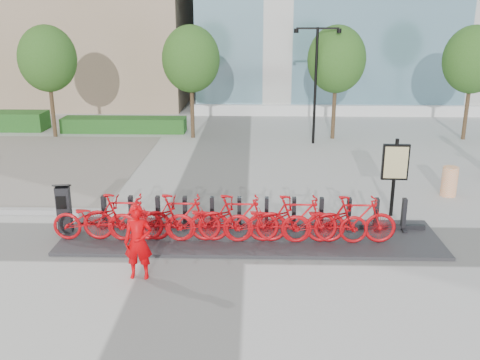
{
  "coord_description": "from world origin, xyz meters",
  "views": [
    {
      "loc": [
        1.39,
        -12.37,
        5.52
      ],
      "look_at": [
        1.0,
        1.5,
        1.2
      ],
      "focal_mm": 40.0,
      "sensor_mm": 36.0,
      "label": 1
    }
  ],
  "objects_px": {
    "bike_0": "(94,219)",
    "construction_barrel": "(449,181)",
    "kiosk": "(64,208)",
    "map_sign": "(395,165)",
    "worker_red": "(138,242)"
  },
  "relations": [
    {
      "from": "map_sign",
      "to": "kiosk",
      "type": "bearing_deg",
      "value": -167.7
    },
    {
      "from": "worker_red",
      "to": "construction_barrel",
      "type": "relative_size",
      "value": 1.78
    },
    {
      "from": "construction_barrel",
      "to": "kiosk",
      "type": "bearing_deg",
      "value": -162.78
    },
    {
      "from": "kiosk",
      "to": "worker_red",
      "type": "bearing_deg",
      "value": -52.17
    },
    {
      "from": "bike_0",
      "to": "map_sign",
      "type": "xyz_separation_m",
      "value": [
        7.91,
        2.11,
        0.86
      ]
    },
    {
      "from": "bike_0",
      "to": "construction_barrel",
      "type": "bearing_deg",
      "value": -68.84
    },
    {
      "from": "bike_0",
      "to": "kiosk",
      "type": "bearing_deg",
      "value": 61.8
    },
    {
      "from": "worker_red",
      "to": "kiosk",
      "type": "bearing_deg",
      "value": 136.41
    },
    {
      "from": "kiosk",
      "to": "map_sign",
      "type": "relative_size",
      "value": 0.6
    },
    {
      "from": "bike_0",
      "to": "map_sign",
      "type": "bearing_deg",
      "value": -75.07
    },
    {
      "from": "kiosk",
      "to": "construction_barrel",
      "type": "distance_m",
      "value": 11.6
    },
    {
      "from": "construction_barrel",
      "to": "map_sign",
      "type": "height_order",
      "value": "map_sign"
    },
    {
      "from": "bike_0",
      "to": "kiosk",
      "type": "distance_m",
      "value": 1.05
    },
    {
      "from": "bike_0",
      "to": "map_sign",
      "type": "distance_m",
      "value": 8.23
    },
    {
      "from": "kiosk",
      "to": "worker_red",
      "type": "distance_m",
      "value": 3.37
    }
  ]
}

